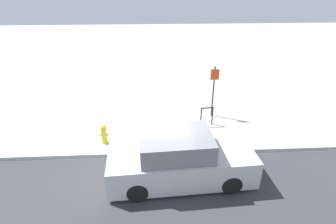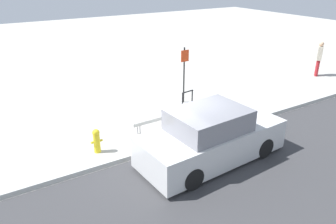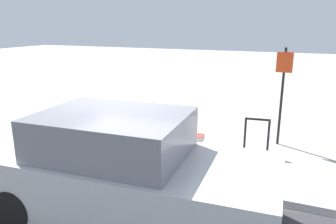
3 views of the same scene
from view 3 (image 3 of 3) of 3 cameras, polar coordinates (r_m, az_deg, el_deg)
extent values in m
plane|color=#ADAAA3|center=(6.53, -7.18, -10.53)|extent=(60.00, 60.00, 0.00)
cube|color=#B7B7B2|center=(6.50, -7.20, -10.02)|extent=(60.00, 0.20, 0.13)
cylinder|color=#99999E|center=(7.51, -5.48, -5.36)|extent=(0.04, 0.04, 0.39)
cylinder|color=#99999E|center=(7.07, 3.71, -6.65)|extent=(0.04, 0.04, 0.39)
cylinder|color=#99999E|center=(7.65, -4.90, -4.93)|extent=(0.04, 0.04, 0.39)
cylinder|color=#99999E|center=(7.22, 4.13, -6.17)|extent=(0.04, 0.04, 0.39)
cube|color=#B2B2AD|center=(7.25, -0.78, -3.87)|extent=(1.80, 0.38, 0.12)
cube|color=red|center=(7.01, 4.66, -4.04)|extent=(0.37, 0.32, 0.01)
cylinder|color=black|center=(7.51, 13.25, -4.04)|extent=(0.05, 0.05, 0.80)
cylinder|color=black|center=(7.51, 17.06, -4.31)|extent=(0.05, 0.05, 0.80)
cylinder|color=black|center=(7.39, 15.37, -1.25)|extent=(0.55, 0.12, 0.05)
cylinder|color=black|center=(8.08, 19.16, 2.40)|extent=(0.06, 0.06, 2.30)
cube|color=red|center=(7.92, 19.65, 8.14)|extent=(0.36, 0.02, 0.46)
cylinder|color=gold|center=(8.12, -16.30, -3.54)|extent=(0.20, 0.20, 0.60)
sphere|color=gold|center=(8.02, -16.49, -1.13)|extent=(0.22, 0.22, 0.22)
cylinder|color=gold|center=(8.19, -17.09, -3.00)|extent=(0.08, 0.07, 0.07)
cylinder|color=gold|center=(8.02, -15.55, -3.27)|extent=(0.08, 0.07, 0.07)
cylinder|color=black|center=(5.39, 10.00, -12.95)|extent=(0.61, 0.21, 0.60)
cylinder|color=black|center=(6.34, -15.00, -8.79)|extent=(0.61, 0.21, 0.60)
cylinder|color=black|center=(5.26, -25.22, -15.03)|extent=(0.61, 0.21, 0.60)
cube|color=silver|center=(4.97, -7.40, -12.18)|extent=(4.44, 1.99, 0.89)
cube|color=gray|center=(4.76, -9.57, -3.88)|extent=(2.17, 1.69, 0.62)
camera|label=1|loc=(4.85, -116.11, 29.00)|focal=28.00mm
camera|label=2|loc=(8.43, -89.82, 16.36)|focal=35.00mm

